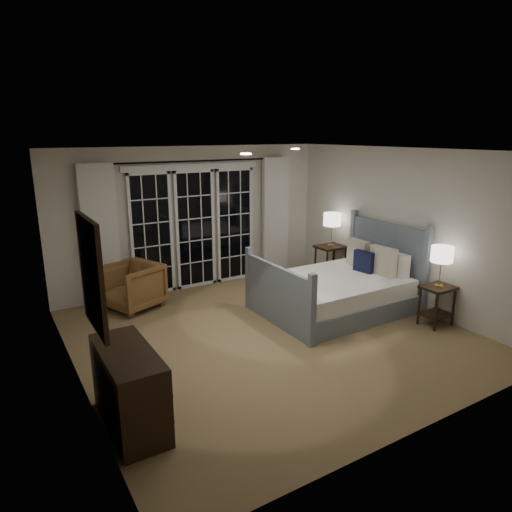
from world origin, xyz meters
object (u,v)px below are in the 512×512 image
nightstand_left (437,300)px  dresser (129,388)px  nightstand_right (330,258)px  bed (338,290)px  armchair (132,286)px  lamp_left (442,255)px  lamp_right (332,220)px

nightstand_left → dresser: dresser is taller
nightstand_right → dresser: 5.10m
nightstand_left → nightstand_right: nightstand_right is taller
bed → nightstand_left: bed is taller
bed → armchair: bearing=147.4°
bed → nightstand_right: (0.85, 1.19, 0.13)m
nightstand_left → dresser: size_ratio=0.54×
dresser → nightstand_right: bearing=28.3°
bed → lamp_left: bed is taller
nightstand_right → dresser: (-4.49, -2.42, -0.07)m
armchair → dresser: size_ratio=0.73×
nightstand_left → lamp_right: 2.50m
nightstand_left → dresser: bearing=-179.5°
nightstand_right → armchair: 3.63m
nightstand_left → lamp_right: size_ratio=0.97×
lamp_left → dresser: 4.53m
nightstand_left → lamp_right: lamp_right is taller
bed → lamp_right: size_ratio=3.63×
bed → nightstand_left: (0.83, -1.19, 0.06)m
bed → lamp_right: bearing=54.6°
bed → lamp_left: 1.63m
bed → nightstand_left: size_ratio=3.75×
nightstand_right → dresser: size_ratio=0.63×
nightstand_left → armchair: size_ratio=0.74×
bed → nightstand_left: bearing=-54.9°
bed → dresser: bearing=-161.4°
nightstand_right → lamp_right: bearing=90.0°
dresser → lamp_left: bearing=0.5°
nightstand_left → nightstand_right: size_ratio=0.86×
nightstand_left → lamp_right: bearing=89.7°
lamp_left → dresser: bearing=-179.5°
lamp_left → lamp_right: (0.01, 2.38, 0.11)m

